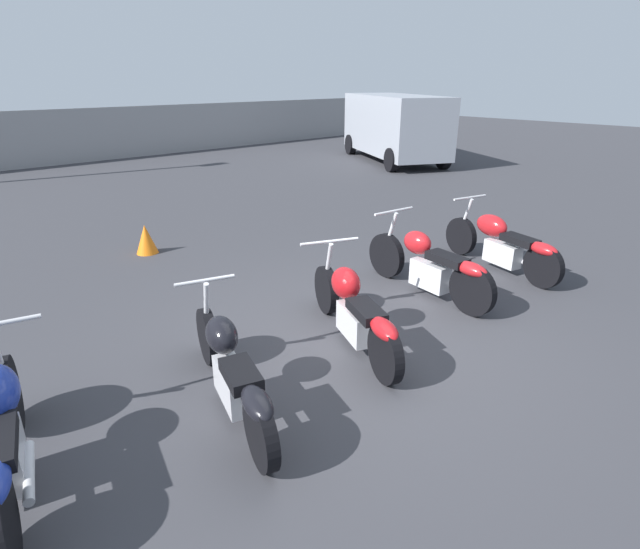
% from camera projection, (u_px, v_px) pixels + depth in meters
% --- Properties ---
extents(ground_plane, '(60.00, 60.00, 0.00)m').
position_uv_depth(ground_plane, '(355.00, 345.00, 5.33)').
color(ground_plane, '#38383D').
extents(fence_back, '(40.00, 0.04, 1.72)m').
position_uv_depth(fence_back, '(3.00, 141.00, 14.98)').
color(fence_back, gray).
rests_on(fence_back, ground_plane).
extents(motorcycle_slot_0, '(0.80, 1.99, 0.99)m').
position_uv_depth(motorcycle_slot_0, '(2.00, 435.00, 3.35)').
color(motorcycle_slot_0, black).
rests_on(motorcycle_slot_0, ground_plane).
extents(motorcycle_slot_1, '(0.87, 2.09, 0.93)m').
position_uv_depth(motorcycle_slot_1, '(232.00, 370.00, 4.17)').
color(motorcycle_slot_1, black).
rests_on(motorcycle_slot_1, ground_plane).
extents(motorcycle_slot_2, '(1.07, 2.02, 0.95)m').
position_uv_depth(motorcycle_slot_2, '(354.00, 310.00, 5.22)').
color(motorcycle_slot_2, black).
rests_on(motorcycle_slot_2, ground_plane).
extents(motorcycle_slot_3, '(0.67, 2.13, 1.00)m').
position_uv_depth(motorcycle_slot_3, '(429.00, 265.00, 6.41)').
color(motorcycle_slot_3, black).
rests_on(motorcycle_slot_3, ground_plane).
extents(motorcycle_slot_4, '(0.82, 2.12, 0.96)m').
position_uv_depth(motorcycle_slot_4, '(502.00, 243.00, 7.27)').
color(motorcycle_slot_4, black).
rests_on(motorcycle_slot_4, ground_plane).
extents(parked_van, '(3.93, 5.30, 2.12)m').
position_uv_depth(parked_van, '(394.00, 125.00, 16.56)').
color(parked_van, '#999EA8').
rests_on(parked_van, ground_plane).
extents(traffic_cone_near, '(0.35, 0.35, 0.47)m').
position_uv_depth(traffic_cone_near, '(146.00, 239.00, 8.03)').
color(traffic_cone_near, orange).
rests_on(traffic_cone_near, ground_plane).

